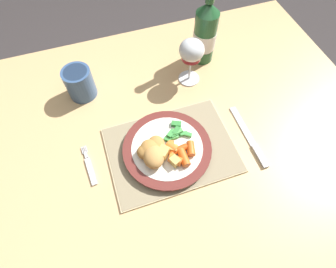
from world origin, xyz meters
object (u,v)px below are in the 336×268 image
(fork, at_px, (90,168))
(table_knife, at_px, (251,141))
(drinking_cup, at_px, (80,83))
(dinner_plate, at_px, (167,149))
(dining_table, at_px, (155,150))
(bottle, at_px, (205,33))
(wine_glass, at_px, (191,52))

(fork, distance_m, table_knife, 0.45)
(table_knife, bearing_deg, drinking_cup, 142.25)
(table_knife, bearing_deg, dinner_plate, 168.99)
(dining_table, relative_size, bottle, 4.76)
(dinner_plate, relative_size, wine_glass, 1.58)
(dining_table, xyz_separation_m, drinking_cup, (-0.16, 0.22, 0.14))
(wine_glass, xyz_separation_m, drinking_cup, (-0.34, 0.05, -0.06))
(dining_table, bearing_deg, drinking_cup, 126.34)
(bottle, bearing_deg, table_knife, -89.09)
(dining_table, distance_m, drinking_cup, 0.31)
(dining_table, height_order, bottle, bottle)
(fork, xyz_separation_m, bottle, (0.44, 0.29, 0.10))
(dinner_plate, height_order, fork, dinner_plate)
(table_knife, xyz_separation_m, drinking_cup, (-0.42, 0.32, 0.05))
(fork, height_order, wine_glass, wine_glass)
(dinner_plate, bearing_deg, dining_table, 110.66)
(dinner_plate, xyz_separation_m, wine_glass, (0.15, 0.23, 0.09))
(fork, bearing_deg, dinner_plate, -4.71)
(dining_table, relative_size, wine_glass, 8.76)
(fork, bearing_deg, drinking_cup, 84.17)
(dinner_plate, bearing_deg, drinking_cup, 123.44)
(table_knife, bearing_deg, bottle, 90.91)
(dining_table, bearing_deg, wine_glass, 44.67)
(table_knife, height_order, bottle, bottle)
(dinner_plate, height_order, table_knife, dinner_plate)
(fork, distance_m, drinking_cup, 0.27)
(dining_table, relative_size, dinner_plate, 5.56)
(fork, relative_size, wine_glass, 0.80)
(bottle, xyz_separation_m, drinking_cup, (-0.41, -0.03, -0.05))
(fork, bearing_deg, table_knife, -8.06)
(dining_table, xyz_separation_m, bottle, (0.25, 0.25, 0.19))
(wine_glass, distance_m, bottle, 0.11)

